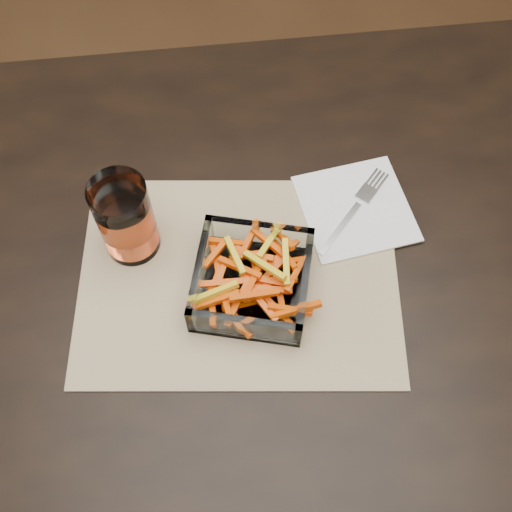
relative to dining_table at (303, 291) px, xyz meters
The scene contains 6 objects.
dining_table is the anchor object (origin of this frame).
placemat 0.13m from the dining_table, behind, with size 0.45×0.33×0.00m, color tan.
glass_bowl 0.14m from the dining_table, 160.45° to the right, with size 0.19×0.19×0.06m.
tumbler 0.30m from the dining_table, 165.21° to the left, with size 0.08×0.08×0.14m.
napkin 0.15m from the dining_table, 44.26° to the left, with size 0.16×0.16×0.00m, color white.
fork 0.15m from the dining_table, 44.18° to the left, with size 0.13×0.14×0.00m.
Camera 1 is at (-0.12, -0.41, 1.57)m, focal length 45.00 mm.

